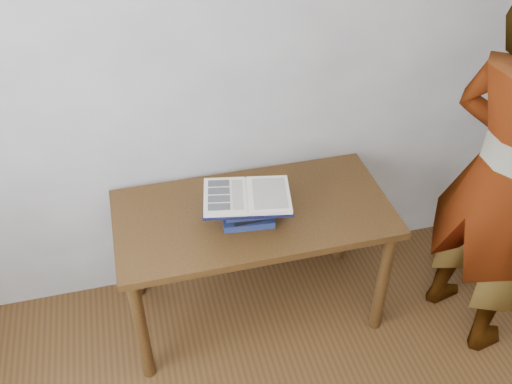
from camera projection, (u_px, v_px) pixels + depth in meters
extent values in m
cube|color=silver|center=(222.00, 65.00, 2.63)|extent=(3.50, 0.04, 2.60)
cube|color=#4F3413|center=(253.00, 214.00, 2.73)|extent=(1.32, 0.66, 0.04)
cylinder|color=#4F3413|center=(142.00, 330.00, 2.63)|extent=(0.06, 0.06, 0.67)
cylinder|color=#4F3413|center=(383.00, 282.00, 2.86)|extent=(0.06, 0.06, 0.67)
cylinder|color=#4F3413|center=(132.00, 250.00, 3.04)|extent=(0.06, 0.06, 0.67)
cylinder|color=#4F3413|center=(343.00, 214.00, 3.28)|extent=(0.06, 0.06, 0.67)
cube|color=navy|center=(248.00, 217.00, 2.66)|extent=(0.25, 0.18, 0.03)
cube|color=black|center=(250.00, 212.00, 2.64)|extent=(0.19, 0.14, 0.03)
cube|color=navy|center=(251.00, 206.00, 2.62)|extent=(0.26, 0.19, 0.03)
cube|color=navy|center=(250.00, 203.00, 2.59)|extent=(0.19, 0.14, 0.03)
cube|color=black|center=(247.00, 198.00, 2.58)|extent=(0.44, 0.35, 0.01)
cube|color=#ECE6CC|center=(225.00, 197.00, 2.57)|extent=(0.24, 0.29, 0.02)
cube|color=#ECE6CC|center=(269.00, 195.00, 2.58)|extent=(0.24, 0.29, 0.02)
cylinder|color=#ECE6CC|center=(247.00, 196.00, 2.57)|extent=(0.06, 0.26, 0.01)
cube|color=black|center=(219.00, 183.00, 2.63)|extent=(0.11, 0.06, 0.00)
cube|color=black|center=(219.00, 191.00, 2.58)|extent=(0.11, 0.06, 0.00)
cube|color=black|center=(219.00, 199.00, 2.54)|extent=(0.11, 0.06, 0.00)
cube|color=black|center=(219.00, 207.00, 2.50)|extent=(0.11, 0.06, 0.00)
cube|color=beige|center=(237.00, 194.00, 2.57)|extent=(0.09, 0.22, 0.00)
cube|color=beige|center=(270.00, 193.00, 2.57)|extent=(0.19, 0.25, 0.00)
imported|color=tan|center=(503.00, 181.00, 2.55)|extent=(0.59, 0.76, 1.85)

